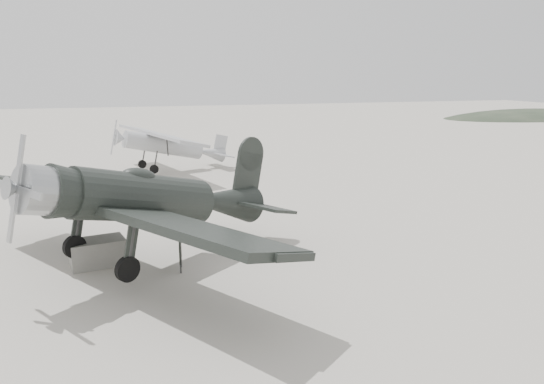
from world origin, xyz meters
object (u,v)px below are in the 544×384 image
Objects in this scene: lowwing_monoplane at (153,199)px; equipment_block at (97,252)px; highwing_monoplane at (168,142)px; sign_board at (180,249)px.

equipment_block is at bearing 128.46° from lowwing_monoplane.
highwing_monoplane is 8.99× the size of sign_board.
highwing_monoplane is 16.28m from equipment_block.
lowwing_monoplane is 7.11× the size of equipment_block.
equipment_block is at bearing 162.09° from sign_board.
highwing_monoplane reaches higher than equipment_block.
lowwing_monoplane is at bearing -20.44° from equipment_block.
equipment_block is (-1.77, 0.66, -1.75)m from lowwing_monoplane.
highwing_monoplane is at bearing 50.91° from lowwing_monoplane.
highwing_monoplane is at bearing 93.88° from sign_board.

